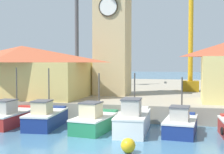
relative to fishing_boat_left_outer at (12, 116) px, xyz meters
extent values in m
plane|color=teal|center=(7.99, -3.87, -0.68)|extent=(300.00, 300.00, 0.00)
cube|color=#9E937F|center=(7.99, 23.05, 0.01)|extent=(120.00, 40.00, 1.38)
cube|color=#AD2823|center=(0.00, 0.08, -0.22)|extent=(1.89, 5.19, 0.91)
cube|color=#AD2823|center=(0.00, 2.43, 0.35)|extent=(1.60, 0.60, 0.24)
cube|color=silver|center=(0.00, 0.08, 0.28)|extent=(1.95, 5.25, 0.12)
cube|color=#B2ADA3|center=(0.01, -0.82, 0.80)|extent=(1.13, 1.56, 0.91)
cube|color=#4C4C51|center=(0.01, -0.82, 1.29)|extent=(1.21, 1.64, 0.08)
cylinder|color=#4C4742|center=(0.00, 0.73, 2.01)|extent=(0.10, 0.10, 3.33)
torus|color=black|center=(-1.02, 0.34, -0.22)|extent=(0.12, 0.52, 0.52)
cube|color=navy|center=(2.88, -0.02, -0.17)|extent=(2.36, 4.87, 1.02)
cube|color=navy|center=(2.67, 2.07, 0.46)|extent=(1.66, 0.76, 0.24)
cube|color=silver|center=(2.88, -0.02, 0.39)|extent=(2.42, 4.93, 0.12)
cube|color=beige|center=(2.96, -0.84, 0.88)|extent=(1.27, 1.52, 0.85)
cube|color=#4C4C51|center=(2.96, -0.84, 1.34)|extent=(1.36, 1.61, 0.08)
cylinder|color=#4C4742|center=(2.82, 0.57, 2.04)|extent=(0.10, 0.10, 3.18)
torus|color=black|center=(1.83, 0.11, -0.17)|extent=(0.17, 0.53, 0.52)
cube|color=#237A4C|center=(6.78, -0.29, -0.20)|extent=(2.46, 4.75, 0.95)
cube|color=#237A4C|center=(7.01, 1.72, 0.39)|extent=(1.72, 0.78, 0.24)
cube|color=silver|center=(6.78, -0.29, 0.32)|extent=(2.53, 4.81, 0.12)
cube|color=beige|center=(6.69, -1.08, 0.86)|extent=(1.32, 1.49, 0.95)
cube|color=#4C4C51|center=(6.69, -1.08, 1.37)|extent=(1.41, 1.58, 0.08)
cylinder|color=#4C4742|center=(6.85, 0.27, 1.85)|extent=(0.10, 0.10, 2.93)
torus|color=black|center=(5.76, 0.05, -0.20)|extent=(0.18, 0.53, 0.52)
cube|color=silver|center=(9.39, -0.08, -0.08)|extent=(2.16, 5.22, 1.20)
cube|color=silver|center=(9.27, 2.24, 0.64)|extent=(1.65, 0.68, 0.24)
cube|color=silver|center=(9.39, -0.08, 0.57)|extent=(2.23, 5.29, 0.12)
cube|color=#B2ADA3|center=(9.43, -0.97, 1.14)|extent=(1.22, 1.60, 1.01)
cube|color=#4C4C51|center=(9.43, -0.97, 1.68)|extent=(1.31, 1.68, 0.08)
cylinder|color=#4C4742|center=(9.36, 0.57, 1.98)|extent=(0.10, 0.10, 2.70)
torus|color=black|center=(8.34, 0.13, -0.08)|extent=(0.15, 0.53, 0.52)
cube|color=navy|center=(12.55, 0.22, -0.22)|extent=(2.18, 4.43, 0.91)
cube|color=navy|center=(12.68, 2.12, 0.35)|extent=(1.65, 0.70, 0.24)
cube|color=silver|center=(12.55, 0.22, 0.28)|extent=(2.24, 4.49, 0.12)
cube|color=#B2ADA3|center=(12.50, -0.54, 0.76)|extent=(1.22, 1.37, 0.84)
cube|color=#4C4C51|center=(12.50, -0.54, 1.22)|extent=(1.31, 1.45, 0.08)
cylinder|color=#4C4742|center=(12.59, 0.75, 1.70)|extent=(0.10, 0.10, 2.72)
torus|color=black|center=(11.54, 0.50, -0.22)|extent=(0.15, 0.53, 0.52)
torus|color=black|center=(15.07, -0.71, -0.17)|extent=(0.16, 0.53, 0.52)
cube|color=tan|center=(5.15, 10.81, 5.91)|extent=(3.37, 3.37, 10.42)
cylinder|color=white|center=(5.15, 9.07, 9.60)|extent=(1.85, 0.12, 1.85)
torus|color=#332D23|center=(5.15, 9.03, 9.60)|extent=(1.97, 0.12, 1.97)
cube|color=tan|center=(-2.98, 6.61, 2.39)|extent=(12.47, 6.77, 3.38)
pyramid|color=#B25133|center=(-2.98, 6.61, 4.90)|extent=(12.87, 7.17, 1.63)
cube|color=#353539|center=(-2.77, 21.12, 1.30)|extent=(2.00, 2.00, 1.20)
cylinder|color=#4C4C51|center=(-2.77, 21.12, 10.63)|extent=(0.56, 0.56, 17.44)
cube|color=#976E11|center=(13.04, 16.93, 1.30)|extent=(2.00, 2.00, 1.20)
cylinder|color=gold|center=(13.04, 16.93, 10.89)|extent=(0.56, 0.56, 17.97)
sphere|color=gold|center=(10.04, -5.03, -0.29)|extent=(0.78, 0.78, 0.78)
cylinder|color=#33333D|center=(-0.23, 4.90, 1.13)|extent=(0.22, 0.22, 0.85)
cube|color=red|center=(-0.23, 4.90, 1.83)|extent=(0.34, 0.22, 0.56)
sphere|color=beige|center=(-0.23, 4.90, 2.22)|extent=(0.20, 0.20, 0.20)
camera|label=1|loc=(13.24, -20.86, 4.04)|focal=50.00mm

